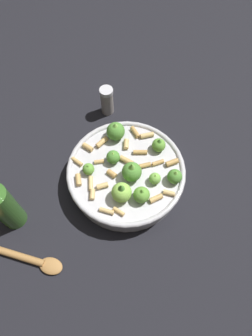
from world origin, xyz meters
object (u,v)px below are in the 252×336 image
object	(u,v)px
pepper_shaker	(107,101)
olive_oil_bottle	(4,209)
wooden_spoon	(22,257)
cooking_pan	(126,173)

from	to	relation	value
pepper_shaker	olive_oil_bottle	world-z (taller)	olive_oil_bottle
olive_oil_bottle	wooden_spoon	xyz separation A→B (m)	(-0.09, 0.00, -0.07)
wooden_spoon	cooking_pan	bearing A→B (deg)	-71.23
cooking_pan	pepper_shaker	xyz separation A→B (m)	(0.22, -0.03, 0.01)
pepper_shaker	olive_oil_bottle	xyz separation A→B (m)	(-0.23, 0.31, 0.03)
pepper_shaker	wooden_spoon	bearing A→B (deg)	135.68
pepper_shaker	olive_oil_bottle	bearing A→B (deg)	126.42
olive_oil_bottle	wooden_spoon	distance (m)	0.12
pepper_shaker	wooden_spoon	world-z (taller)	pepper_shaker
cooking_pan	olive_oil_bottle	xyz separation A→B (m)	(-0.00, 0.28, 0.04)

